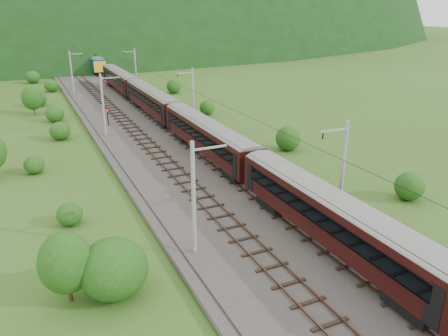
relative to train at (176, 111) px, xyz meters
name	(u,v)px	position (x,y,z in m)	size (l,w,h in m)	color
ground	(272,236)	(-2.40, -28.55, -3.38)	(600.00, 600.00, 0.00)	#35551A
railbed	(217,188)	(-2.40, -18.55, -3.23)	(14.00, 220.00, 0.30)	#38332D
track_left	(194,190)	(-4.80, -18.55, -3.01)	(2.40, 220.00, 0.27)	brown
track_right	(240,181)	(0.00, -18.55, -3.01)	(2.40, 220.00, 0.27)	brown
catenary_left	(104,103)	(-8.52, 3.45, 1.12)	(2.54, 192.28, 8.00)	gray
catenary_right	(193,96)	(3.72, 3.45, 1.12)	(2.54, 192.28, 8.00)	gray
overhead_wires	(217,116)	(-2.40, -18.55, 3.72)	(4.83, 198.00, 0.03)	black
mountain_main	(41,35)	(-2.40, 231.45, -3.38)	(504.00, 360.00, 244.00)	black
train	(176,111)	(0.00, 0.00, 0.00)	(2.83, 136.23, 4.92)	black
hazard_post_near	(102,86)	(-2.90, 37.10, -2.42)	(0.14, 0.14, 1.32)	red
hazard_post_far	(103,84)	(-2.27, 39.77, -2.29)	(0.17, 0.17, 1.57)	red
signal	(108,116)	(-7.31, 8.29, -1.74)	(0.25, 0.25, 2.28)	black
vegetation_left	(96,273)	(-15.55, -31.03, -1.34)	(12.50, 142.75, 5.13)	#204412
vegetation_right	(331,164)	(9.29, -20.51, -2.03)	(7.45, 98.54, 3.24)	#204412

